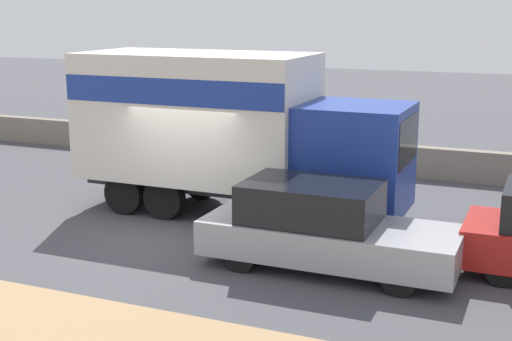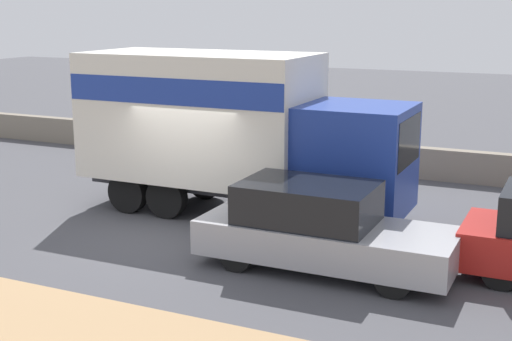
{
  "view_description": "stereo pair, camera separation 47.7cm",
  "coord_description": "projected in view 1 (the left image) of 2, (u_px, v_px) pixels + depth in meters",
  "views": [
    {
      "loc": [
        7.05,
        -12.08,
        4.56
      ],
      "look_at": [
        1.65,
        0.7,
        1.36
      ],
      "focal_mm": 50.0,
      "sensor_mm": 36.0,
      "label": 1
    },
    {
      "loc": [
        7.48,
        -11.88,
        4.56
      ],
      "look_at": [
        1.65,
        0.7,
        1.36
      ],
      "focal_mm": 50.0,
      "sensor_mm": 36.0,
      "label": 2
    }
  ],
  "objects": [
    {
      "name": "car_hatchback",
      "position": [
        323.0,
        227.0,
        12.59
      ],
      "size": [
        4.51,
        1.74,
        1.54
      ],
      "color": "#9E9EA3",
      "rests_on": "ground_plane"
    },
    {
      "name": "ground_plane",
      "position": [
        168.0,
        235.0,
        14.54
      ],
      "size": [
        80.0,
        80.0,
        0.0
      ],
      "primitive_type": "plane",
      "color": "#47474C"
    },
    {
      "name": "stone_wall_backdrop",
      "position": [
        289.0,
        151.0,
        20.82
      ],
      "size": [
        60.0,
        0.35,
        0.85
      ],
      "color": "gray",
      "rests_on": "ground_plane"
    },
    {
      "name": "box_truck",
      "position": [
        225.0,
        123.0,
        15.64
      ],
      "size": [
        7.27,
        2.53,
        3.57
      ],
      "color": "navy",
      "rests_on": "ground_plane"
    }
  ]
}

